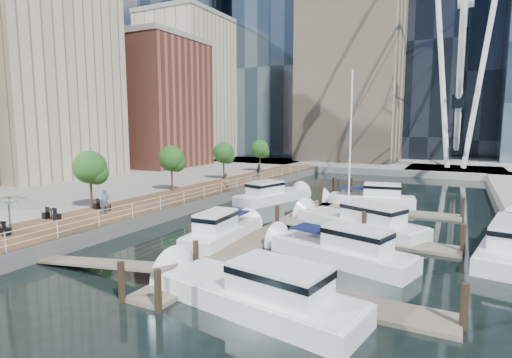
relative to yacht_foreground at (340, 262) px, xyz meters
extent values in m
plane|color=black|center=(-8.94, -3.40, 0.00)|extent=(520.00, 520.00, 0.00)
cube|color=brown|center=(-17.94, 11.60, 0.50)|extent=(6.00, 60.00, 1.00)
cube|color=#595954|center=(-14.94, 11.60, 0.50)|extent=(0.25, 60.00, 1.00)
cube|color=gray|center=(-44.94, 11.60, 0.50)|extent=(48.00, 90.00, 1.00)
cube|color=gray|center=(-8.94, 98.60, 0.50)|extent=(200.00, 114.00, 1.00)
cube|color=gray|center=(5.06, 48.60, 0.50)|extent=(14.00, 12.00, 1.00)
cube|color=#6D6051|center=(-5.94, 6.60, 0.10)|extent=(2.00, 32.00, 0.20)
cube|color=#6D6051|center=(0.06, -5.40, 0.10)|extent=(12.00, 2.00, 0.20)
cube|color=#6D6051|center=(0.06, 4.60, 0.10)|extent=(12.00, 2.00, 0.20)
cube|color=#6D6051|center=(0.06, 14.60, 0.10)|extent=(12.00, 2.00, 0.20)
cube|color=#BCAD8E|center=(-42.94, 12.60, 14.00)|extent=(14.00, 16.00, 26.00)
cube|color=brown|center=(-38.94, 30.60, 11.00)|extent=(12.00, 14.00, 20.00)
cube|color=#BCAD8E|center=(-44.94, 46.60, 15.00)|extent=(14.00, 16.00, 28.00)
cylinder|color=white|center=(2.56, 48.60, 14.00)|extent=(0.80, 0.80, 26.00)
cylinder|color=white|center=(7.56, 48.60, 14.00)|extent=(0.80, 0.80, 26.00)
torus|color=white|center=(5.06, 48.60, 26.00)|extent=(0.70, 44.70, 44.70)
cylinder|color=#3F2B1C|center=(-20.34, 0.60, 2.20)|extent=(0.20, 0.20, 2.40)
sphere|color=#265B1E|center=(-20.34, 0.60, 4.30)|extent=(2.60, 2.60, 2.60)
cylinder|color=#3F2B1C|center=(-20.34, 10.60, 2.20)|extent=(0.20, 0.20, 2.40)
sphere|color=#265B1E|center=(-20.34, 10.60, 4.30)|extent=(2.60, 2.60, 2.60)
cylinder|color=#3F2B1C|center=(-20.34, 20.60, 2.20)|extent=(0.20, 0.20, 2.40)
sphere|color=#265B1E|center=(-20.34, 20.60, 4.30)|extent=(2.60, 2.60, 2.60)
cylinder|color=#3F2B1C|center=(-20.34, 30.60, 2.20)|extent=(0.20, 0.20, 2.40)
sphere|color=#265B1E|center=(-20.34, 30.60, 4.30)|extent=(2.60, 2.60, 2.60)
imported|color=#4F5A69|center=(-17.49, -0.61, 1.95)|extent=(0.79, 0.83, 1.90)
imported|color=gray|center=(-15.75, 13.43, 1.89)|extent=(0.68, 0.87, 1.79)
imported|color=#363A44|center=(-17.55, 24.59, 1.84)|extent=(0.99, 0.97, 1.67)
imported|color=#113E1F|center=(-18.72, -6.92, 2.18)|extent=(3.28, 3.31, 2.36)
camera|label=1|loc=(5.58, -21.27, 7.48)|focal=28.00mm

